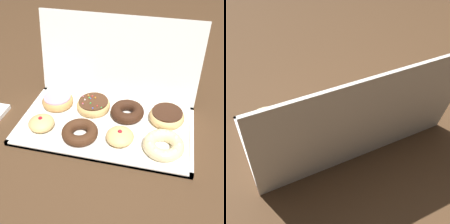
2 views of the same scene
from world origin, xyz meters
TOP-DOWN VIEW (x-y plane):
  - ground_plane at (0.00, 0.00)m, footprint 3.00×3.00m
  - donut_box at (0.00, 0.00)m, footprint 0.56×0.30m
  - box_lid_open at (0.00, 0.18)m, footprint 0.56×0.07m
  - jelly_filled_donut_0 at (-0.20, -0.06)m, footprint 0.08×0.08m
  - chocolate_cake_ring_donut_1 at (-0.06, -0.07)m, footprint 0.11×0.11m
  - jelly_filled_donut_2 at (0.06, -0.06)m, footprint 0.08×0.08m
  - cruller_donut_3 at (0.19, -0.07)m, footprint 0.12×0.12m
  - pink_frosted_donut_4 at (-0.19, 0.07)m, footprint 0.11×0.11m
  - sprinkle_donut_5 at (-0.06, 0.07)m, footprint 0.12×0.12m
  - chocolate_cake_ring_donut_6 at (0.06, 0.06)m, footprint 0.11×0.11m
  - chocolate_frosted_donut_7 at (0.19, 0.07)m, footprint 0.12×0.12m

SIDE VIEW (x-z plane):
  - ground_plane at x=0.00m, z-range 0.00..0.00m
  - donut_box at x=0.00m, z-range 0.00..0.01m
  - chocolate_cake_ring_donut_1 at x=-0.06m, z-range 0.01..0.05m
  - chocolate_cake_ring_donut_6 at x=0.06m, z-range 0.01..0.05m
  - cruller_donut_3 at x=0.19m, z-range 0.01..0.05m
  - sprinkle_donut_5 at x=-0.06m, z-range 0.01..0.05m
  - pink_frosted_donut_4 at x=-0.19m, z-range 0.01..0.05m
  - jelly_filled_donut_2 at x=0.06m, z-range 0.01..0.05m
  - jelly_filled_donut_0 at x=-0.20m, z-range 0.01..0.05m
  - chocolate_frosted_donut_7 at x=0.19m, z-range 0.01..0.05m
  - box_lid_open at x=0.00m, z-range 0.00..0.30m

